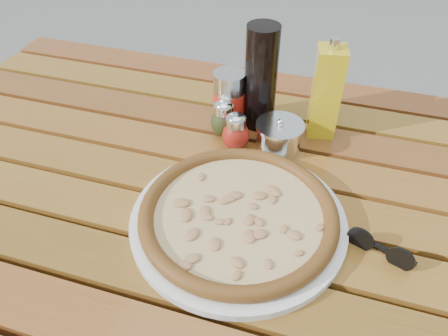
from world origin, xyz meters
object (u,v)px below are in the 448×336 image
(oregano_shaker, at_px, (224,119))
(soda_can, at_px, (229,99))
(table, at_px, (221,215))
(sunglasses, at_px, (380,249))
(plate, at_px, (238,220))
(pizza, at_px, (238,214))
(pepper_shaker, at_px, (236,132))
(dark_bottle, at_px, (261,78))
(parmesan_tin, at_px, (279,136))
(olive_oil_cruet, at_px, (326,92))

(oregano_shaker, bearing_deg, soda_can, 92.11)
(table, height_order, sunglasses, sunglasses)
(plate, relative_size, sunglasses, 3.27)
(table, relative_size, oregano_shaker, 17.07)
(pizza, bearing_deg, table, 125.88)
(soda_can, bearing_deg, pepper_shaker, -64.81)
(table, relative_size, dark_bottle, 6.36)
(soda_can, bearing_deg, plate, -70.30)
(pepper_shaker, height_order, dark_bottle, dark_bottle)
(plate, relative_size, pizza, 1.04)
(pizza, distance_m, parmesan_tin, 0.22)
(pizza, distance_m, sunglasses, 0.23)
(soda_can, bearing_deg, table, -77.48)
(olive_oil_cruet, relative_size, sunglasses, 1.91)
(pepper_shaker, distance_m, oregano_shaker, 0.05)
(plate, xyz_separation_m, olive_oil_cruet, (0.09, 0.30, 0.09))
(soda_can, relative_size, parmesan_tin, 0.99)
(pizza, height_order, soda_can, soda_can)
(oregano_shaker, xyz_separation_m, dark_bottle, (0.06, 0.06, 0.07))
(soda_can, relative_size, sunglasses, 1.09)
(plate, xyz_separation_m, soda_can, (-0.10, 0.28, 0.05))
(soda_can, height_order, sunglasses, soda_can)
(dark_bottle, bearing_deg, soda_can, -165.16)
(plate, height_order, oregano_shaker, oregano_shaker)
(soda_can, xyz_separation_m, sunglasses, (0.33, -0.27, -0.04))
(pizza, xyz_separation_m, olive_oil_cruet, (0.09, 0.30, 0.07))
(pepper_shaker, height_order, soda_can, soda_can)
(pizza, distance_m, dark_bottle, 0.31)
(plate, relative_size, pepper_shaker, 4.39)
(soda_can, bearing_deg, oregano_shaker, -87.89)
(pepper_shaker, bearing_deg, pizza, -72.67)
(plate, relative_size, oregano_shaker, 4.39)
(pizza, xyz_separation_m, dark_bottle, (-0.04, 0.29, 0.09))
(oregano_shaker, bearing_deg, sunglasses, -35.28)
(oregano_shaker, relative_size, olive_oil_cruet, 0.39)
(table, xyz_separation_m, parmesan_tin, (0.08, 0.14, 0.11))
(plate, relative_size, olive_oil_cruet, 1.71)
(table, distance_m, plate, 0.12)
(oregano_shaker, height_order, parmesan_tin, oregano_shaker)
(pepper_shaker, height_order, sunglasses, pepper_shaker)
(table, height_order, olive_oil_cruet, olive_oil_cruet)
(pepper_shaker, distance_m, dark_bottle, 0.12)
(pepper_shaker, distance_m, sunglasses, 0.35)
(oregano_shaker, bearing_deg, pepper_shaker, -44.72)
(plate, distance_m, oregano_shaker, 0.25)
(oregano_shaker, xyz_separation_m, soda_can, (-0.00, 0.04, 0.02))
(dark_bottle, bearing_deg, oregano_shaker, -134.46)
(pepper_shaker, bearing_deg, plate, -72.67)
(pepper_shaker, height_order, oregano_shaker, same)
(dark_bottle, relative_size, sunglasses, 2.00)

